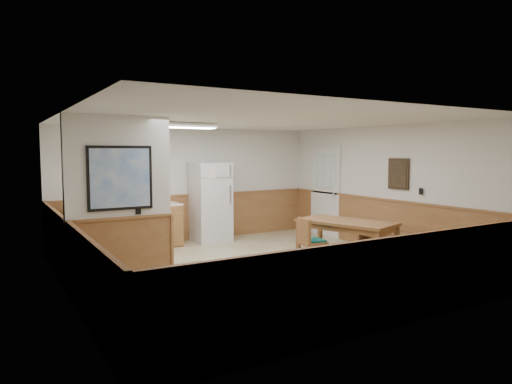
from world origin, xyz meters
TOP-DOWN VIEW (x-y plane):
  - ground at (0.00, 0.00)m, footprint 6.00×6.00m
  - ceiling at (0.00, 0.00)m, footprint 6.00×6.00m
  - back_wall at (0.00, 3.00)m, footprint 6.00×0.02m
  - right_wall at (3.00, 0.00)m, footprint 0.02×6.00m
  - left_wall at (-3.00, 0.00)m, footprint 0.02×6.00m
  - wainscot_back at (0.00, 2.98)m, footprint 6.00×0.04m
  - wainscot_right at (2.98, 0.00)m, footprint 0.04×6.00m
  - wainscot_left at (-2.98, 0.00)m, footprint 0.04×6.00m
  - partition_wall at (-2.25, 0.19)m, footprint 1.50×0.20m
  - kitchen_counter at (-1.21, 2.68)m, footprint 2.20×0.61m
  - exterior_door at (2.96, 1.90)m, footprint 0.07×1.02m
  - kitchen_window at (-2.10, 2.98)m, footprint 0.80×0.04m
  - wall_painting at (2.97, -0.30)m, footprint 0.04×0.50m
  - fluorescent_fixture at (-0.80, 1.30)m, footprint 1.20×0.30m
  - refrigerator at (0.33, 2.63)m, footprint 0.78×0.72m
  - dining_table at (1.59, -0.38)m, footprint 1.33×1.87m
  - dining_bench at (2.69, -0.46)m, footprint 0.38×1.63m
  - dining_chair at (0.78, -0.33)m, footprint 0.59×0.45m
  - fire_extinguisher at (-0.71, 2.66)m, footprint 0.14×0.14m
  - soap_bottle at (-2.26, 2.64)m, footprint 0.08×0.08m

SIDE VIEW (x-z plane):
  - ground at x=0.00m, z-range 0.00..0.00m
  - dining_bench at x=2.69m, z-range 0.12..0.57m
  - kitchen_counter at x=-1.21m, z-range -0.04..0.96m
  - dining_chair at x=0.78m, z-range 0.07..0.92m
  - wainscot_back at x=0.00m, z-range 0.00..1.00m
  - wainscot_right at x=2.98m, z-range 0.00..1.00m
  - wainscot_left at x=-2.98m, z-range 0.00..1.00m
  - dining_table at x=1.59m, z-range 0.28..1.03m
  - refrigerator at x=0.33m, z-range 0.00..1.74m
  - soap_bottle at x=-2.26m, z-range 0.90..1.13m
  - exterior_door at x=2.96m, z-range -0.02..2.13m
  - fire_extinguisher at x=-0.71m, z-range 0.87..1.34m
  - partition_wall at x=-2.25m, z-range -0.02..2.48m
  - back_wall at x=0.00m, z-range 0.00..2.50m
  - right_wall at x=3.00m, z-range 0.00..2.50m
  - left_wall at x=-3.00m, z-range 0.00..2.50m
  - kitchen_window at x=-2.10m, z-range 1.05..2.05m
  - wall_painting at x=2.97m, z-range 1.25..1.85m
  - fluorescent_fixture at x=-0.80m, z-range 2.40..2.49m
  - ceiling at x=0.00m, z-range 2.49..2.51m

